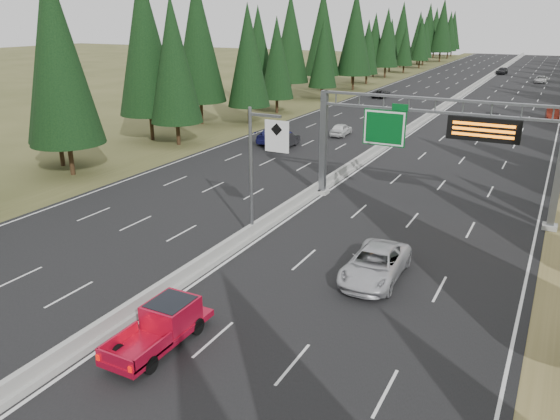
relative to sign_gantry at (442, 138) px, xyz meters
The scene contains 17 objects.
road 46.29m from the sign_gantry, 101.18° to the left, with size 32.00×260.00×0.08m, color black.
shoulder_left 52.70m from the sign_gantry, 120.63° to the left, with size 3.60×260.00×0.06m, color #434621.
median_barrier 46.25m from the sign_gantry, 101.18° to the left, with size 0.70×260.00×0.85m.
sign_gantry is the anchor object (origin of this frame).
hov_sign_pole 12.96m from the sign_gantry, 130.04° to the right, with size 2.80×0.50×8.00m.
tree_row_left 49.62m from the sign_gantry, 128.87° to the left, with size 11.88×244.30×18.34m.
silver_minivan 12.57m from the sign_gantry, 92.21° to the right, with size 2.65×5.75×1.60m, color #B9BABF.
red_pickup 22.73m from the sign_gantry, 106.45° to the right, with size 1.85×5.19×1.69m.
car_ahead_green 28.08m from the sign_gantry, 87.51° to the left, with size 1.52×3.77×1.28m, color #114E1E.
car_ahead_dkred 43.35m from the sign_gantry, 82.56° to the left, with size 1.50×4.30×1.42m, color #61170D.
car_ahead_dkgrey 34.90m from the sign_gantry, 91.61° to the left, with size 1.83×4.51×1.31m, color black.
car_ahead_white 87.48m from the sign_gantry, 88.91° to the left, with size 2.25×4.87×1.35m, color #B9B9B9.
car_ahead_far 102.36m from the sign_gantry, 94.16° to the left, with size 1.91×4.74×1.62m, color black.
car_onc_near 22.49m from the sign_gantry, 145.71° to the left, with size 1.69×4.85×1.60m, color black.
car_onc_blue 25.03m from the sign_gantry, 144.95° to the left, with size 2.28×5.61×1.63m, color navy.
car_onc_white 26.22m from the sign_gantry, 126.14° to the left, with size 1.65×4.09×1.39m, color silver.
car_onc_far 56.43m from the sign_gantry, 111.45° to the left, with size 2.12×4.59×1.27m, color black.
Camera 1 is at (15.94, -1.79, 13.00)m, focal length 35.00 mm.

